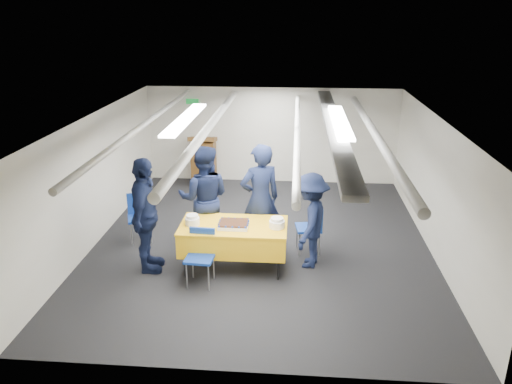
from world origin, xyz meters
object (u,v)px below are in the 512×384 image
sailor_c (145,216)px  chair_left (139,212)px  sheet_cake (234,224)px  chair_right (313,224)px  sailor_a (260,199)px  sailor_d (310,221)px  podium (204,161)px  serving_table (234,237)px  sailor_b (204,198)px  chair_near (201,251)px

sailor_c → chair_left: bearing=17.7°
sheet_cake → chair_left: 2.16m
chair_right → sailor_a: sailor_a is taller
chair_right → sailor_c: 2.85m
sailor_a → sailor_d: size_ratio=1.22×
chair_left → sailor_a: bearing=-8.0°
chair_left → podium: bearing=78.3°
chair_left → sailor_c: 1.29m
serving_table → sailor_d: 1.27m
serving_table → podium: bearing=106.8°
serving_table → sheet_cake: 0.26m
podium → sailor_b: sailor_b is taller
chair_right → sailor_c: bearing=-162.1°
podium → chair_left: 3.14m
serving_table → sailor_b: sailor_b is taller
sailor_a → serving_table: bearing=34.7°
chair_right → sailor_d: bearing=-98.6°
sailor_b → serving_table: bearing=127.2°
chair_near → chair_right: size_ratio=1.00×
serving_table → sailor_d: (1.23, 0.20, 0.24)m
chair_right → podium: bearing=127.1°
sailor_b → sailor_d: bearing=161.5°
sheet_cake → chair_left: chair_left is taller
chair_left → sailor_c: size_ratio=0.46×
sailor_b → sailor_d: 1.90m
sheet_cake → chair_right: 1.53m
sailor_a → podium: bearing=-89.4°
chair_right → sailor_b: sailor_b is taller
sheet_cake → podium: podium is taller
podium → sailor_b: bearing=-79.4°
sheet_cake → sailor_c: (-1.39, -0.09, 0.14)m
chair_right → sailor_a: (-0.92, -0.05, 0.44)m
serving_table → chair_left: (-1.86, 0.96, -0.03)m
sailor_a → sailor_b: (-0.98, 0.07, -0.04)m
sheet_cake → sailor_b: size_ratio=0.26×
sailor_a → sailor_d: 0.97m
sailor_a → chair_left: bearing=-32.6°
chair_right → sailor_d: size_ratio=0.55×
serving_table → chair_right: (1.30, 0.70, -0.03)m
chair_near → podium: bearing=99.7°
serving_table → chair_left: chair_left is taller
podium → chair_near: (0.77, -4.51, -0.08)m
chair_right → sailor_d: sailor_d is taller
sheet_cake → podium: (-1.23, 4.11, -0.20)m
chair_near → sailor_c: 1.07m
chair_right → chair_left: size_ratio=1.00×
serving_table → sailor_a: (0.38, 0.64, 0.41)m
sailor_b → sailor_d: sailor_b is taller
chair_left → sailor_d: size_ratio=0.55×
sheet_cake → serving_table: bearing=99.3°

